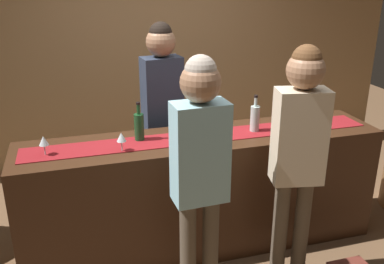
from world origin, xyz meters
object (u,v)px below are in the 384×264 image
(wine_glass_mid_counter, at_px, (121,138))
(customer_browsing, at_px, (200,161))
(wine_glass_near_customer, at_px, (283,120))
(customer_sipping, at_px, (299,143))
(bartender, at_px, (162,100))
(wine_glass_far_end, at_px, (44,141))
(wine_bottle_green, at_px, (139,126))
(wine_bottle_clear, at_px, (255,118))

(wine_glass_mid_counter, xyz_separation_m, customer_browsing, (0.41, -0.55, 0.01))
(wine_glass_near_customer, height_order, customer_browsing, customer_browsing)
(customer_browsing, bearing_deg, customer_sipping, 1.30)
(customer_browsing, bearing_deg, wine_glass_near_customer, 30.53)
(wine_glass_mid_counter, relative_size, bartender, 0.08)
(wine_glass_mid_counter, bearing_deg, wine_glass_far_end, 171.27)
(wine_bottle_green, relative_size, customer_browsing, 0.17)
(wine_bottle_green, relative_size, customer_sipping, 0.17)
(bartender, bearing_deg, customer_sipping, 112.35)
(wine_glass_far_end, relative_size, bartender, 0.08)
(wine_bottle_clear, distance_m, customer_sipping, 0.61)
(wine_bottle_clear, height_order, wine_glass_far_end, wine_bottle_clear)
(wine_glass_far_end, relative_size, customer_sipping, 0.08)
(wine_glass_far_end, xyz_separation_m, customer_browsing, (0.94, -0.63, 0.01))
(customer_browsing, bearing_deg, wine_glass_mid_counter, 124.72)
(wine_bottle_green, relative_size, wine_glass_far_end, 2.10)
(wine_glass_near_customer, distance_m, bartender, 1.07)
(wine_bottle_clear, xyz_separation_m, customer_sipping, (0.05, -0.60, 0.01))
(wine_bottle_clear, relative_size, customer_browsing, 0.17)
(wine_bottle_green, xyz_separation_m, wine_glass_far_end, (-0.68, -0.10, -0.01))
(wine_bottle_green, relative_size, bartender, 0.17)
(wine_bottle_green, distance_m, customer_sipping, 1.18)
(wine_glass_near_customer, bearing_deg, customer_sipping, -107.04)
(bartender, relative_size, customer_sipping, 1.02)
(wine_bottle_clear, xyz_separation_m, wine_glass_far_end, (-1.61, -0.03, -0.01))
(wine_bottle_green, bearing_deg, customer_browsing, -70.56)
(wine_glass_mid_counter, bearing_deg, wine_bottle_clear, 5.64)
(wine_bottle_clear, height_order, bartender, bartender)
(wine_bottle_green, xyz_separation_m, customer_browsing, (0.26, -0.72, -0.00))
(customer_sipping, relative_size, customer_browsing, 1.01)
(wine_glass_near_customer, relative_size, customer_sipping, 0.08)
(bartender, xyz_separation_m, customer_browsing, (-0.04, -1.24, -0.04))
(wine_glass_far_end, xyz_separation_m, bartender, (0.98, 0.61, 0.05))
(wine_glass_far_end, height_order, bartender, bartender)
(wine_glass_near_customer, distance_m, customer_browsing, 1.04)
(wine_glass_near_customer, xyz_separation_m, customer_sipping, (-0.16, -0.52, 0.02))
(wine_bottle_clear, height_order, wine_glass_mid_counter, wine_bottle_clear)
(wine_bottle_clear, height_order, customer_sipping, customer_sipping)
(wine_bottle_green, bearing_deg, wine_glass_far_end, -171.89)
(wine_bottle_green, bearing_deg, bartender, 60.04)
(wine_glass_far_end, bearing_deg, wine_glass_near_customer, -1.96)
(wine_glass_mid_counter, bearing_deg, bartender, 56.73)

